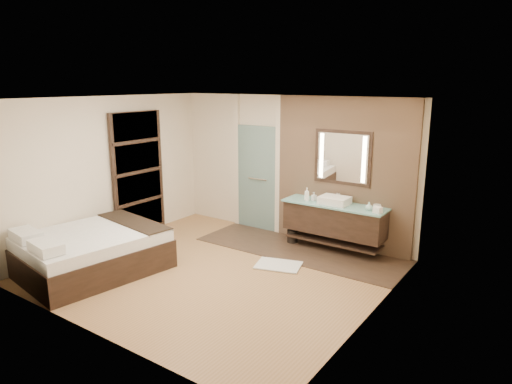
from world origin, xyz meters
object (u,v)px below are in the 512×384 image
Objects in this scene: vanity at (334,219)px; bed at (91,252)px; waste_bin at (292,236)px; mirror_unit at (343,158)px.

vanity reaches higher than bed.
waste_bin is (-0.80, -0.07, -0.46)m from vanity.
vanity is 4.09m from bed.
mirror_unit reaches higher than waste_bin.
vanity is 0.81× the size of bed.
vanity is 0.93m from waste_bin.
bed reaches higher than waste_bin.
waste_bin is (-0.80, -0.31, -1.53)m from mirror_unit.
bed is (-2.75, -3.26, -1.32)m from mirror_unit.
vanity is 7.46× the size of waste_bin.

